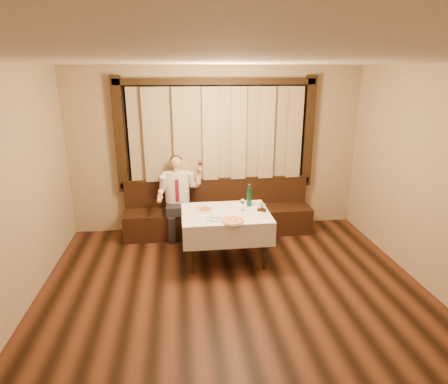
{
  "coord_description": "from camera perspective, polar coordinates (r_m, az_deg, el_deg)",
  "views": [
    {
      "loc": [
        -0.63,
        -3.34,
        2.7
      ],
      "look_at": [
        0.0,
        1.9,
        1.0
      ],
      "focal_mm": 30.0,
      "sensor_mm": 36.0,
      "label": 1
    }
  ],
  "objects": [
    {
      "name": "pasta_red",
      "position": [
        5.5,
        -2.85,
        -2.44
      ],
      "size": [
        0.28,
        0.28,
        0.1
      ],
      "rotation": [
        0.0,
        0.0,
        0.38
      ],
      "color": "white",
      "rests_on": "dining_table"
    },
    {
      "name": "dining_table",
      "position": [
        5.48,
        0.25,
        -4.11
      ],
      "size": [
        1.27,
        0.97,
        0.76
      ],
      "color": "black",
      "rests_on": "ground"
    },
    {
      "name": "banquette",
      "position": [
        6.55,
        -0.86,
        -3.55
      ],
      "size": [
        3.2,
        0.61,
        0.94
      ],
      "color": "black",
      "rests_on": "ground"
    },
    {
      "name": "pizza",
      "position": [
        5.1,
        1.33,
        -4.41
      ],
      "size": [
        0.32,
        0.32,
        0.03
      ],
      "rotation": [
        0.0,
        0.0,
        0.25
      ],
      "color": "white",
      "rests_on": "dining_table"
    },
    {
      "name": "seated_man",
      "position": [
        6.27,
        -7.09,
        0.16
      ],
      "size": [
        0.76,
        0.56,
        1.39
      ],
      "color": "black",
      "rests_on": "ground"
    },
    {
      "name": "room",
      "position": [
        4.52,
        1.39,
        2.44
      ],
      "size": [
        5.01,
        6.01,
        2.81
      ],
      "color": "black",
      "rests_on": "ground"
    },
    {
      "name": "table_wine_glass",
      "position": [
        5.47,
        2.82,
        -1.52
      ],
      "size": [
        0.07,
        0.07,
        0.18
      ],
      "rotation": [
        0.0,
        0.0,
        0.21
      ],
      "color": "white",
      "rests_on": "dining_table"
    },
    {
      "name": "pasta_cream",
      "position": [
        5.21,
        -1.31,
        -3.62
      ],
      "size": [
        0.28,
        0.28,
        0.09
      ],
      "rotation": [
        0.0,
        0.0,
        0.4
      ],
      "color": "white",
      "rests_on": "dining_table"
    },
    {
      "name": "cruet_caddy",
      "position": [
        5.49,
        5.78,
        -2.46
      ],
      "size": [
        0.14,
        0.1,
        0.13
      ],
      "rotation": [
        0.0,
        0.0,
        -0.32
      ],
      "color": "black",
      "rests_on": "dining_table"
    },
    {
      "name": "green_bottle",
      "position": [
        5.66,
        3.87,
        -0.72
      ],
      "size": [
        0.08,
        0.08,
        0.35
      ],
      "rotation": [
        0.0,
        0.0,
        -0.37
      ],
      "color": "#115330",
      "rests_on": "dining_table"
    }
  ]
}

